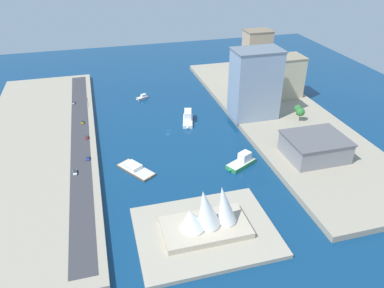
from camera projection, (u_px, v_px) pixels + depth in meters
ground_plane at (168, 131)px, 250.51m from camera, size 440.00×440.00×0.00m
quay_west at (279, 115)px, 268.37m from camera, size 70.00×240.00×3.48m
quay_east at (38, 145)px, 230.90m from camera, size 70.00×240.00×3.48m
peninsula_point at (205, 232)px, 166.04m from camera, size 61.75×47.30×2.00m
road_strip at (80, 137)px, 235.79m from camera, size 11.33×228.00×0.15m
yacht_sleek_gray at (142, 98)px, 296.48m from camera, size 10.99×7.85×4.02m
ferry_green_doubledeck at (242, 161)px, 213.39m from camera, size 19.86×15.31×7.47m
ferry_white_commuter at (188, 118)px, 261.39m from camera, size 11.59×21.69×7.67m
barge_flat_brown at (135, 168)px, 209.52m from camera, size 20.44×24.68×3.20m
apartment_midrise_tan at (257, 53)px, 327.54m from camera, size 23.25×17.38×39.73m
warehouse_low_gray at (315, 147)px, 213.44m from camera, size 34.01×28.29×12.52m
tower_tall_glass at (255, 84)px, 251.27m from camera, size 32.43×21.00×47.61m
office_block_beige at (288, 76)px, 288.70m from camera, size 20.60×19.97×31.51m
hatchback_blue at (88, 158)px, 213.09m from camera, size 2.00×4.31×1.50m
taxi_yellow_cab at (82, 122)px, 252.74m from camera, size 1.95×4.52×1.59m
sedan_silver at (73, 103)px, 280.88m from camera, size 2.17×4.79×1.59m
van_white at (75, 172)px, 200.71m from camera, size 2.19×5.25×1.58m
pickup_red at (87, 137)px, 234.32m from camera, size 1.79×4.25×1.54m
traffic_light_waterfront at (88, 101)px, 274.63m from camera, size 0.36×0.36×6.50m
opera_landmark at (207, 216)px, 161.60m from camera, size 38.48×21.52×23.31m
park_tree_cluster at (299, 110)px, 256.51m from camera, size 8.44×14.03×9.65m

